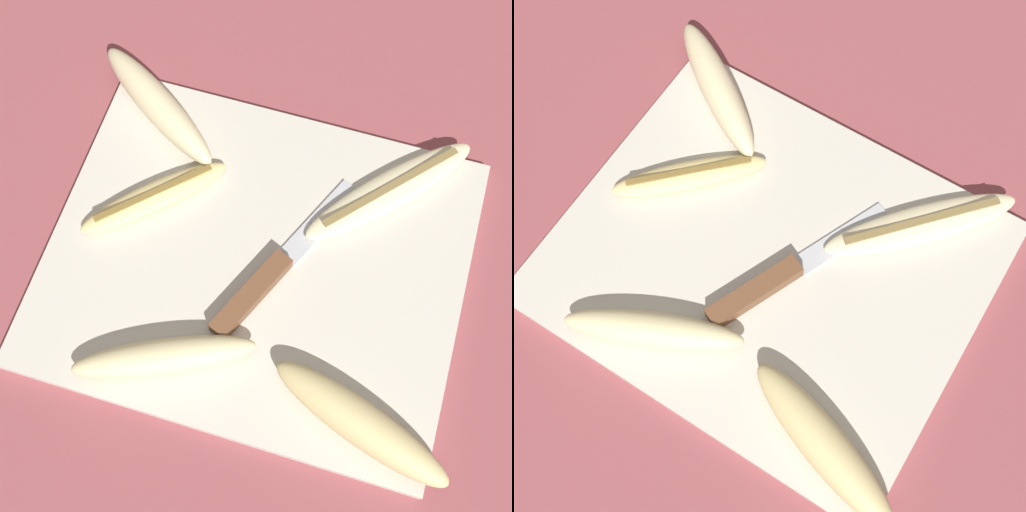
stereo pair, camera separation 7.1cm
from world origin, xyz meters
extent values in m
plane|color=#93474C|center=(0.00, 0.00, 0.00)|extent=(4.00, 4.00, 0.00)
cube|color=beige|center=(0.00, 0.00, 0.01)|extent=(0.42, 0.35, 0.01)
cube|color=brown|center=(0.01, -0.04, 0.02)|extent=(0.06, 0.10, 0.02)
cube|color=#B7BABF|center=(0.05, 0.06, 0.01)|extent=(0.07, 0.11, 0.00)
ellipsoid|color=beige|center=(0.11, 0.11, 0.02)|extent=(0.17, 0.18, 0.02)
cube|color=olive|center=(0.11, 0.11, 0.03)|extent=(0.12, 0.13, 0.00)
ellipsoid|color=#EDD689|center=(-0.12, 0.03, 0.02)|extent=(0.14, 0.14, 0.02)
cube|color=olive|center=(-0.12, 0.03, 0.03)|extent=(0.10, 0.10, 0.00)
ellipsoid|color=beige|center=(-0.15, 0.14, 0.03)|extent=(0.17, 0.14, 0.04)
ellipsoid|color=beige|center=(-0.05, -0.13, 0.03)|extent=(0.17, 0.11, 0.03)
ellipsoid|color=#DBC684|center=(0.14, -0.13, 0.03)|extent=(0.19, 0.10, 0.04)
camera|label=1|loc=(0.08, -0.26, 0.68)|focal=50.00mm
camera|label=2|loc=(0.14, -0.23, 0.68)|focal=50.00mm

